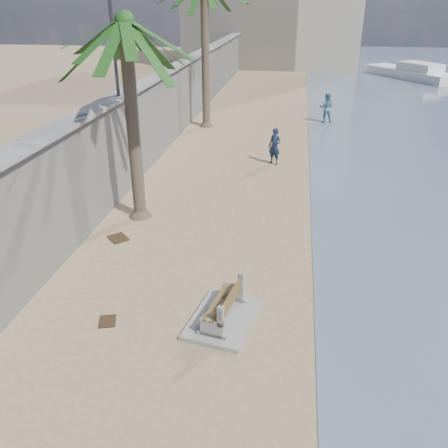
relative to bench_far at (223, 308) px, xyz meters
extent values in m
cube|color=gray|center=(-5.09, 15.69, 1.38)|extent=(0.45, 70.00, 3.50)
cube|color=gray|center=(-5.09, 15.69, 3.18)|extent=(0.80, 70.00, 0.12)
cube|color=gray|center=(0.00, 0.00, -0.31)|extent=(1.71, 2.21, 0.11)
cylinder|color=brown|center=(-3.71, 5.35, 2.73)|extent=(0.42, 0.42, 6.20)
cylinder|color=brown|center=(-3.79, 18.14, 3.43)|extent=(0.44, 0.44, 7.60)
cylinder|color=#2D2D33|center=(-4.99, 7.69, 5.74)|extent=(0.12, 0.12, 5.00)
imported|color=#16253D|center=(0.51, 11.73, 0.57)|extent=(0.81, 0.73, 1.87)
imported|color=teal|center=(3.11, 20.15, 0.60)|extent=(0.95, 0.75, 1.93)
cube|color=#382616|center=(-3.88, 3.62, -0.35)|extent=(0.82, 0.83, 0.03)
cube|color=#382616|center=(-2.65, -0.45, -0.35)|extent=(0.49, 0.56, 0.03)
camera|label=1|loc=(1.38, -8.88, 6.44)|focal=38.00mm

